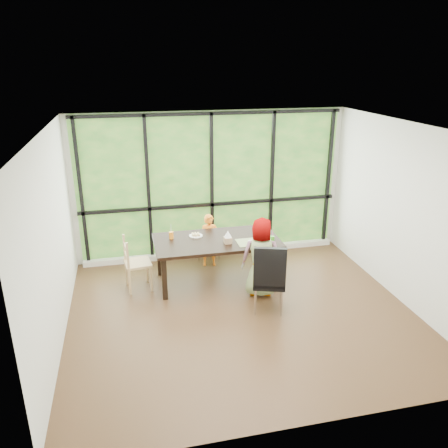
{
  "coord_description": "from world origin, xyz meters",
  "views": [
    {
      "loc": [
        -1.52,
        -5.54,
        3.53
      ],
      "look_at": [
        -0.04,
        0.99,
        1.05
      ],
      "focal_mm": 35.7,
      "sensor_mm": 36.0,
      "label": 1
    }
  ],
  "objects_px": {
    "dining_table": "(217,260)",
    "green_cup": "(272,239)",
    "child_toddler": "(210,240)",
    "child_older": "(262,257)",
    "chair_end_beech": "(138,263)",
    "plate_far": "(196,236)",
    "chair_interior_leather": "(269,276)",
    "orange_cup": "(171,235)",
    "chair_window_leather": "(207,230)",
    "plate_near": "(254,242)",
    "tissue_box": "(228,240)"
  },
  "relations": [
    {
      "from": "dining_table",
      "to": "green_cup",
      "type": "bearing_deg",
      "value": -20.18
    },
    {
      "from": "child_toddler",
      "to": "child_older",
      "type": "bearing_deg",
      "value": -58.95
    },
    {
      "from": "chair_end_beech",
      "to": "child_toddler",
      "type": "xyz_separation_m",
      "value": [
        1.3,
        0.62,
        0.03
      ]
    },
    {
      "from": "plate_far",
      "to": "child_older",
      "type": "bearing_deg",
      "value": -41.86
    },
    {
      "from": "child_older",
      "to": "dining_table",
      "type": "bearing_deg",
      "value": -29.22
    },
    {
      "from": "child_toddler",
      "to": "plate_far",
      "type": "xyz_separation_m",
      "value": [
        -0.31,
        -0.41,
        0.28
      ]
    },
    {
      "from": "chair_interior_leather",
      "to": "green_cup",
      "type": "height_order",
      "value": "chair_interior_leather"
    },
    {
      "from": "plate_far",
      "to": "orange_cup",
      "type": "relative_size",
      "value": 1.91
    },
    {
      "from": "child_toddler",
      "to": "chair_window_leather",
      "type": "bearing_deg",
      "value": 90.05
    },
    {
      "from": "chair_interior_leather",
      "to": "child_older",
      "type": "height_order",
      "value": "child_older"
    },
    {
      "from": "chair_window_leather",
      "to": "plate_near",
      "type": "distance_m",
      "value": 1.39
    },
    {
      "from": "plate_near",
      "to": "green_cup",
      "type": "xyz_separation_m",
      "value": [
        0.29,
        -0.06,
        0.05
      ]
    },
    {
      "from": "chair_interior_leather",
      "to": "green_cup",
      "type": "relative_size",
      "value": 10.16
    },
    {
      "from": "child_older",
      "to": "plate_near",
      "type": "distance_m",
      "value": 0.36
    },
    {
      "from": "chair_window_leather",
      "to": "plate_near",
      "type": "height_order",
      "value": "chair_window_leather"
    },
    {
      "from": "dining_table",
      "to": "plate_near",
      "type": "relative_size",
      "value": 9.49
    },
    {
      "from": "chair_interior_leather",
      "to": "plate_far",
      "type": "height_order",
      "value": "chair_interior_leather"
    },
    {
      "from": "dining_table",
      "to": "green_cup",
      "type": "relative_size",
      "value": 19.17
    },
    {
      "from": "chair_interior_leather",
      "to": "plate_far",
      "type": "distance_m",
      "value": 1.57
    },
    {
      "from": "green_cup",
      "to": "child_toddler",
      "type": "bearing_deg",
      "value": 131.94
    },
    {
      "from": "plate_near",
      "to": "chair_window_leather",
      "type": "bearing_deg",
      "value": 113.0
    },
    {
      "from": "chair_end_beech",
      "to": "plate_far",
      "type": "bearing_deg",
      "value": -85.44
    },
    {
      "from": "chair_window_leather",
      "to": "plate_far",
      "type": "bearing_deg",
      "value": -110.35
    },
    {
      "from": "chair_end_beech",
      "to": "orange_cup",
      "type": "height_order",
      "value": "chair_end_beech"
    },
    {
      "from": "dining_table",
      "to": "chair_window_leather",
      "type": "distance_m",
      "value": 1.02
    },
    {
      "from": "chair_end_beech",
      "to": "green_cup",
      "type": "relative_size",
      "value": 8.46
    },
    {
      "from": "chair_window_leather",
      "to": "chair_interior_leather",
      "type": "height_order",
      "value": "same"
    },
    {
      "from": "tissue_box",
      "to": "plate_near",
      "type": "bearing_deg",
      "value": -9.44
    },
    {
      "from": "chair_interior_leather",
      "to": "child_toddler",
      "type": "relative_size",
      "value": 1.12
    },
    {
      "from": "chair_end_beech",
      "to": "chair_interior_leather",
      "type": "bearing_deg",
      "value": -127.46
    },
    {
      "from": "chair_end_beech",
      "to": "child_older",
      "type": "distance_m",
      "value": 2.01
    },
    {
      "from": "chair_window_leather",
      "to": "dining_table",
      "type": "bearing_deg",
      "value": -88.44
    },
    {
      "from": "dining_table",
      "to": "child_older",
      "type": "relative_size",
      "value": 1.6
    },
    {
      "from": "child_older",
      "to": "green_cup",
      "type": "relative_size",
      "value": 11.96
    },
    {
      "from": "orange_cup",
      "to": "tissue_box",
      "type": "relative_size",
      "value": 0.98
    },
    {
      "from": "chair_window_leather",
      "to": "green_cup",
      "type": "distance_m",
      "value": 1.57
    },
    {
      "from": "plate_far",
      "to": "plate_near",
      "type": "distance_m",
      "value": 1.0
    },
    {
      "from": "green_cup",
      "to": "tissue_box",
      "type": "xyz_separation_m",
      "value": [
        -0.71,
        0.13,
        -0.0
      ]
    },
    {
      "from": "dining_table",
      "to": "chair_window_leather",
      "type": "bearing_deg",
      "value": 88.21
    },
    {
      "from": "chair_window_leather",
      "to": "plate_near",
      "type": "xyz_separation_m",
      "value": [
        0.53,
        -1.26,
        0.22
      ]
    },
    {
      "from": "chair_interior_leather",
      "to": "green_cup",
      "type": "distance_m",
      "value": 0.85
    },
    {
      "from": "child_toddler",
      "to": "orange_cup",
      "type": "bearing_deg",
      "value": -144.45
    },
    {
      "from": "chair_window_leather",
      "to": "chair_end_beech",
      "type": "height_order",
      "value": "chair_window_leather"
    },
    {
      "from": "orange_cup",
      "to": "tissue_box",
      "type": "height_order",
      "value": "orange_cup"
    },
    {
      "from": "child_toddler",
      "to": "plate_far",
      "type": "bearing_deg",
      "value": -122.13
    },
    {
      "from": "dining_table",
      "to": "chair_interior_leather",
      "type": "distance_m",
      "value": 1.22
    },
    {
      "from": "chair_window_leather",
      "to": "orange_cup",
      "type": "relative_size",
      "value": 9.18
    },
    {
      "from": "child_toddler",
      "to": "plate_far",
      "type": "distance_m",
      "value": 0.58
    },
    {
      "from": "dining_table",
      "to": "orange_cup",
      "type": "xyz_separation_m",
      "value": [
        -0.72,
        0.21,
        0.43
      ]
    },
    {
      "from": "child_toddler",
      "to": "plate_near",
      "type": "bearing_deg",
      "value": -52.68
    }
  ]
}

